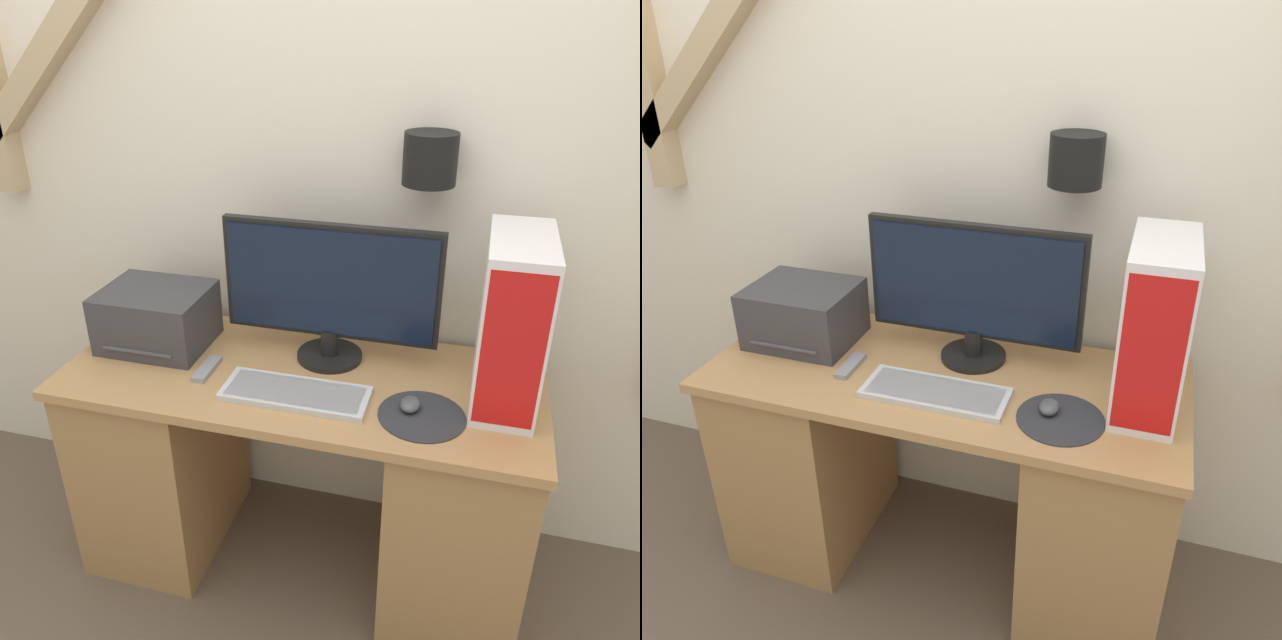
# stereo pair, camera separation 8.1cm
# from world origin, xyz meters

# --- Properties ---
(ground_plane) EXTENTS (12.00, 12.00, 0.00)m
(ground_plane) POSITION_xyz_m (0.00, 0.00, 0.00)
(ground_plane) COLOR brown
(wall_back) EXTENTS (6.40, 0.20, 2.70)m
(wall_back) POSITION_xyz_m (0.00, 0.65, 1.36)
(wall_back) COLOR silver
(wall_back) RESTS_ON ground_plane
(desk) EXTENTS (1.44, 0.60, 0.76)m
(desk) POSITION_xyz_m (0.00, 0.30, 0.39)
(desk) COLOR tan
(desk) RESTS_ON ground_plane
(monitor) EXTENTS (0.66, 0.20, 0.44)m
(monitor) POSITION_xyz_m (0.06, 0.42, 1.00)
(monitor) COLOR black
(monitor) RESTS_ON desk
(keyboard) EXTENTS (0.42, 0.16, 0.02)m
(keyboard) POSITION_xyz_m (0.02, 0.18, 0.77)
(keyboard) COLOR silver
(keyboard) RESTS_ON desk
(mousepad) EXTENTS (0.24, 0.24, 0.00)m
(mousepad) POSITION_xyz_m (0.38, 0.18, 0.77)
(mousepad) COLOR #2D2D33
(mousepad) RESTS_ON desk
(mouse) EXTENTS (0.05, 0.07, 0.03)m
(mouse) POSITION_xyz_m (0.34, 0.19, 0.78)
(mouse) COLOR #4C4C51
(mouse) RESTS_ON mousepad
(computer_tower) EXTENTS (0.17, 0.36, 0.47)m
(computer_tower) POSITION_xyz_m (0.58, 0.33, 1.00)
(computer_tower) COLOR white
(computer_tower) RESTS_ON desk
(printer) EXTENTS (0.33, 0.28, 0.19)m
(printer) POSITION_xyz_m (-0.50, 0.36, 0.86)
(printer) COLOR #38383D
(printer) RESTS_ON desk
(remote_control) EXTENTS (0.04, 0.14, 0.02)m
(remote_control) POSITION_xyz_m (-0.28, 0.24, 0.77)
(remote_control) COLOR gray
(remote_control) RESTS_ON desk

